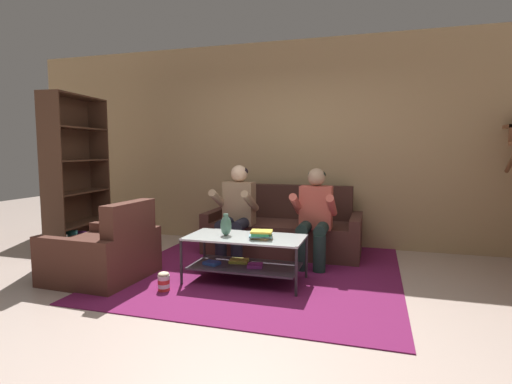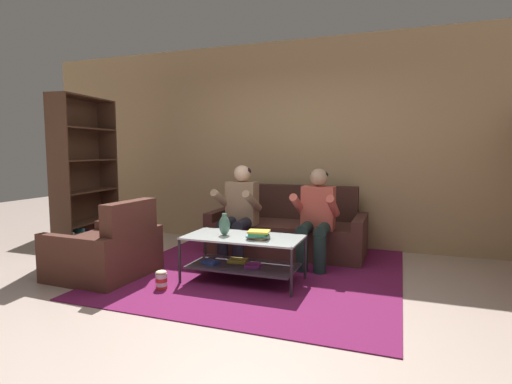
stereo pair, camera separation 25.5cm
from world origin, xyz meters
The scene contains 12 objects.
ground centered at (0.00, 0.00, 0.00)m, with size 16.80×16.80×0.00m, color #C3AC9F.
back_partition centered at (0.00, 2.46, 1.45)m, with size 8.40×0.12×2.90m, color tan.
couch centered at (0.06, 1.88, 0.29)m, with size 2.02×0.86×0.88m.
person_seated_left centered at (-0.43, 1.36, 0.64)m, with size 0.50×0.58×1.17m.
person_seated_right centered at (0.54, 1.36, 0.62)m, with size 0.50×0.58×1.14m.
coffee_table centered at (-0.05, 0.55, 0.31)m, with size 1.20×0.60×0.48m.
area_rug centered at (0.01, 1.09, 0.01)m, with size 3.01×3.27×0.01m.
vase centered at (-0.25, 0.54, 0.58)m, with size 0.12×0.12×0.23m.
book_stack centered at (0.14, 0.48, 0.52)m, with size 0.26×0.21×0.09m.
bookshelf centered at (-2.51, 0.94, 0.86)m, with size 0.40×1.03×2.05m.
armchair centered at (-1.50, 0.21, 0.27)m, with size 0.94×0.95×0.83m.
popcorn_tub centered at (-0.71, 0.05, 0.10)m, with size 0.11×0.11×0.19m.
Camera 1 is at (1.21, -3.27, 1.35)m, focal length 28.00 mm.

